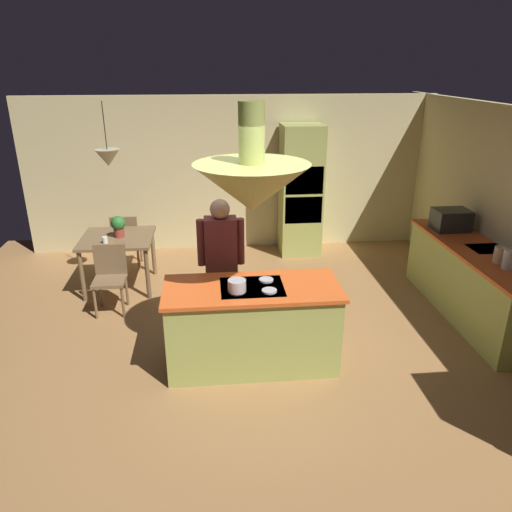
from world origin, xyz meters
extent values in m
plane|color=#9E7042|center=(0.00, 0.00, 0.00)|extent=(8.16, 8.16, 0.00)
cube|color=beige|center=(0.00, 3.45, 1.27)|extent=(6.80, 0.10, 2.55)
cube|color=#A8B259|center=(0.00, -0.20, 0.43)|extent=(1.74, 0.73, 0.87)
cube|color=#E05B23|center=(0.00, -0.20, 0.89)|extent=(1.80, 0.79, 0.04)
cube|color=black|center=(0.00, -0.20, 0.90)|extent=(0.64, 0.52, 0.01)
cylinder|color=#B2B2B7|center=(-0.16, -0.33, 0.92)|extent=(0.15, 0.15, 0.02)
cylinder|color=#B2B2B7|center=(0.16, -0.33, 0.92)|extent=(0.15, 0.15, 0.02)
cylinder|color=#B2B2B7|center=(-0.16, -0.07, 0.92)|extent=(0.15, 0.15, 0.02)
cylinder|color=#B2B2B7|center=(0.16, -0.07, 0.92)|extent=(0.15, 0.15, 0.02)
cube|color=#A8B259|center=(2.84, 0.60, 0.43)|extent=(0.62, 2.45, 0.87)
cube|color=#E05B23|center=(2.84, 0.60, 0.89)|extent=(0.66, 2.49, 0.04)
cube|color=#B2B2B7|center=(3.00, 0.60, 0.83)|extent=(0.48, 0.36, 0.16)
cube|color=#A8B259|center=(1.10, 3.05, 1.06)|extent=(0.66, 0.62, 2.13)
cube|color=black|center=(1.10, 2.76, 1.30)|extent=(0.60, 0.04, 0.44)
cube|color=black|center=(1.10, 2.76, 0.82)|extent=(0.60, 0.04, 0.44)
cube|color=brown|center=(-1.70, 1.90, 0.74)|extent=(0.98, 0.94, 0.04)
cylinder|color=brown|center=(-2.13, 1.49, 0.36)|extent=(0.06, 0.06, 0.72)
cylinder|color=brown|center=(-1.27, 1.49, 0.36)|extent=(0.06, 0.06, 0.72)
cylinder|color=brown|center=(-2.13, 2.31, 0.36)|extent=(0.06, 0.06, 0.72)
cylinder|color=brown|center=(-1.27, 2.31, 0.36)|extent=(0.06, 0.06, 0.72)
cylinder|color=tan|center=(-0.38, 0.46, 0.41)|extent=(0.14, 0.14, 0.81)
cylinder|color=tan|center=(-0.20, 0.46, 0.41)|extent=(0.14, 0.14, 0.81)
cube|color=brown|center=(-0.29, 0.46, 1.13)|extent=(0.36, 0.22, 0.63)
cylinder|color=brown|center=(-0.51, 0.46, 1.16)|extent=(0.09, 0.09, 0.53)
cylinder|color=brown|center=(-0.07, 0.46, 1.16)|extent=(0.09, 0.09, 0.53)
sphere|color=tan|center=(-0.29, 0.46, 1.54)|extent=(0.22, 0.22, 0.22)
cone|color=#A8B259|center=(0.00, -0.20, 1.93)|extent=(1.10, 1.10, 0.45)
cylinder|color=#A8B259|center=(0.00, -0.20, 2.43)|extent=(0.24, 0.24, 0.55)
cone|color=beige|center=(-1.70, 1.90, 1.86)|extent=(0.32, 0.32, 0.22)
cylinder|color=black|center=(-1.70, 1.90, 2.27)|extent=(0.01, 0.01, 0.60)
cube|color=brown|center=(-1.70, 1.13, 0.44)|extent=(0.40, 0.40, 0.04)
cube|color=brown|center=(-1.70, 1.31, 0.66)|extent=(0.40, 0.04, 0.42)
cylinder|color=brown|center=(-1.87, 0.96, 0.21)|extent=(0.04, 0.04, 0.43)
cylinder|color=brown|center=(-1.53, 0.96, 0.21)|extent=(0.04, 0.04, 0.43)
cylinder|color=brown|center=(-1.87, 1.30, 0.21)|extent=(0.04, 0.04, 0.43)
cylinder|color=brown|center=(-1.53, 1.30, 0.21)|extent=(0.04, 0.04, 0.43)
cube|color=brown|center=(-1.70, 2.67, 0.44)|extent=(0.40, 0.40, 0.04)
cube|color=brown|center=(-1.70, 2.49, 0.66)|extent=(0.40, 0.04, 0.42)
cylinder|color=brown|center=(-1.53, 2.84, 0.21)|extent=(0.04, 0.04, 0.43)
cylinder|color=brown|center=(-1.87, 2.84, 0.21)|extent=(0.04, 0.04, 0.43)
cylinder|color=brown|center=(-1.53, 2.50, 0.21)|extent=(0.04, 0.04, 0.43)
cylinder|color=brown|center=(-1.87, 2.50, 0.21)|extent=(0.04, 0.04, 0.43)
cylinder|color=#99382D|center=(-1.67, 1.91, 0.82)|extent=(0.14, 0.14, 0.12)
sphere|color=#2D722D|center=(-1.67, 1.91, 0.96)|extent=(0.20, 0.20, 0.20)
cylinder|color=white|center=(-1.81, 1.66, 0.81)|extent=(0.07, 0.07, 0.09)
cylinder|color=silver|center=(2.84, -0.01, 1.02)|extent=(0.12, 0.12, 0.22)
cylinder|color=#E0B78C|center=(2.84, 0.17, 1.00)|extent=(0.12, 0.12, 0.19)
cube|color=#232326|center=(2.84, 1.34, 1.05)|extent=(0.46, 0.36, 0.28)
cylinder|color=#B2B2B7|center=(-0.16, -0.33, 0.99)|extent=(0.18, 0.18, 0.12)
camera|label=1|loc=(-0.40, -4.61, 3.01)|focal=33.94mm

